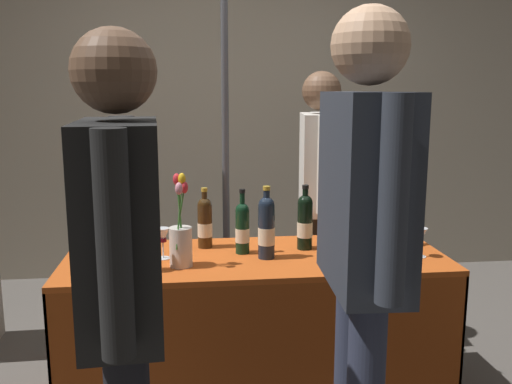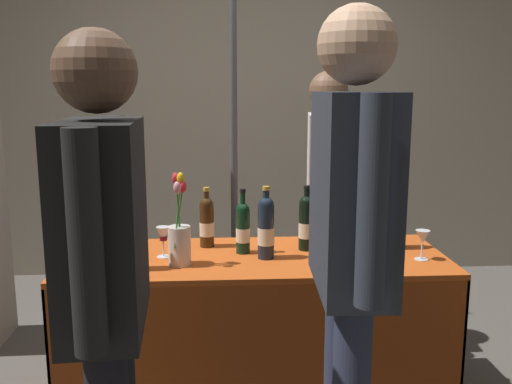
{
  "view_description": "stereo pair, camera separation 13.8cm",
  "coord_description": "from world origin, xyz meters",
  "px_view_note": "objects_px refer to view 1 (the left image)",
  "views": [
    {
      "loc": [
        -0.29,
        -2.44,
        1.48
      ],
      "look_at": [
        0.0,
        0.0,
        1.03
      ],
      "focal_mm": 38.74,
      "sensor_mm": 36.0,
      "label": 1
    },
    {
      "loc": [
        -0.15,
        -2.45,
        1.48
      ],
      "look_at": [
        0.0,
        0.0,
        1.03
      ],
      "focal_mm": 38.74,
      "sensor_mm": 36.0,
      "label": 2
    }
  ],
  "objects_px": {
    "booth_signpost": "(225,111)",
    "tasting_table": "(256,302)",
    "wine_glass_near_vendor": "(163,237)",
    "taster_foreground_right": "(123,269)",
    "flower_vase": "(181,239)",
    "display_bottle_0": "(391,218)",
    "wine_glass_mid": "(420,236)",
    "featured_wine_bottle": "(305,221)",
    "vendor_presenter": "(320,186)"
  },
  "relations": [
    {
      "from": "vendor_presenter",
      "to": "flower_vase",
      "type": "bearing_deg",
      "value": -40.38
    },
    {
      "from": "tasting_table",
      "to": "featured_wine_bottle",
      "type": "distance_m",
      "value": 0.45
    },
    {
      "from": "tasting_table",
      "to": "booth_signpost",
      "type": "xyz_separation_m",
      "value": [
        -0.08,
        0.92,
        0.86
      ]
    },
    {
      "from": "booth_signpost",
      "to": "wine_glass_near_vendor",
      "type": "bearing_deg",
      "value": -110.59
    },
    {
      "from": "display_bottle_0",
      "to": "tasting_table",
      "type": "bearing_deg",
      "value": -172.72
    },
    {
      "from": "vendor_presenter",
      "to": "taster_foreground_right",
      "type": "distance_m",
      "value": 1.79
    },
    {
      "from": "display_bottle_0",
      "to": "booth_signpost",
      "type": "distance_m",
      "value": 1.23
    },
    {
      "from": "featured_wine_bottle",
      "to": "booth_signpost",
      "type": "xyz_separation_m",
      "value": [
        -0.33,
        0.84,
        0.49
      ]
    },
    {
      "from": "wine_glass_mid",
      "to": "display_bottle_0",
      "type": "bearing_deg",
      "value": 109.36
    },
    {
      "from": "taster_foreground_right",
      "to": "wine_glass_mid",
      "type": "bearing_deg",
      "value": -59.69
    },
    {
      "from": "display_bottle_0",
      "to": "featured_wine_bottle",
      "type": "bearing_deg",
      "value": -179.78
    },
    {
      "from": "vendor_presenter",
      "to": "booth_signpost",
      "type": "distance_m",
      "value": 0.74
    },
    {
      "from": "display_bottle_0",
      "to": "taster_foreground_right",
      "type": "bearing_deg",
      "value": -138.53
    },
    {
      "from": "tasting_table",
      "to": "wine_glass_mid",
      "type": "distance_m",
      "value": 0.82
    },
    {
      "from": "flower_vase",
      "to": "vendor_presenter",
      "type": "relative_size",
      "value": 0.26
    },
    {
      "from": "wine_glass_near_vendor",
      "to": "vendor_presenter",
      "type": "height_order",
      "value": "vendor_presenter"
    },
    {
      "from": "flower_vase",
      "to": "tasting_table",
      "type": "bearing_deg",
      "value": 18.77
    },
    {
      "from": "featured_wine_bottle",
      "to": "display_bottle_0",
      "type": "relative_size",
      "value": 0.98
    },
    {
      "from": "display_bottle_0",
      "to": "wine_glass_mid",
      "type": "xyz_separation_m",
      "value": [
        0.07,
        -0.19,
        -0.04
      ]
    },
    {
      "from": "tasting_table",
      "to": "taster_foreground_right",
      "type": "distance_m",
      "value": 1.17
    },
    {
      "from": "wine_glass_near_vendor",
      "to": "vendor_presenter",
      "type": "xyz_separation_m",
      "value": [
        0.86,
        0.59,
        0.11
      ]
    },
    {
      "from": "featured_wine_bottle",
      "to": "vendor_presenter",
      "type": "distance_m",
      "value": 0.55
    },
    {
      "from": "taster_foreground_right",
      "to": "vendor_presenter",
      "type": "bearing_deg",
      "value": -34.81
    },
    {
      "from": "booth_signpost",
      "to": "tasting_table",
      "type": "bearing_deg",
      "value": -85.03
    },
    {
      "from": "flower_vase",
      "to": "taster_foreground_right",
      "type": "distance_m",
      "value": 0.85
    },
    {
      "from": "tasting_table",
      "to": "display_bottle_0",
      "type": "height_order",
      "value": "display_bottle_0"
    },
    {
      "from": "featured_wine_bottle",
      "to": "taster_foreground_right",
      "type": "xyz_separation_m",
      "value": [
        -0.73,
        -1.02,
        0.13
      ]
    },
    {
      "from": "wine_glass_near_vendor",
      "to": "booth_signpost",
      "type": "xyz_separation_m",
      "value": [
        0.34,
        0.92,
        0.53
      ]
    },
    {
      "from": "tasting_table",
      "to": "taster_foreground_right",
      "type": "xyz_separation_m",
      "value": [
        -0.48,
        -0.94,
        0.49
      ]
    },
    {
      "from": "featured_wine_bottle",
      "to": "tasting_table",
      "type": "bearing_deg",
      "value": -160.99
    },
    {
      "from": "tasting_table",
      "to": "wine_glass_near_vendor",
      "type": "relative_size",
      "value": 12.31
    },
    {
      "from": "wine_glass_mid",
      "to": "taster_foreground_right",
      "type": "xyz_separation_m",
      "value": [
        -1.23,
        -0.83,
        0.17
      ]
    },
    {
      "from": "tasting_table",
      "to": "taster_foreground_right",
      "type": "bearing_deg",
      "value": -117.24
    },
    {
      "from": "featured_wine_bottle",
      "to": "vendor_presenter",
      "type": "bearing_deg",
      "value": 69.65
    },
    {
      "from": "wine_glass_near_vendor",
      "to": "taster_foreground_right",
      "type": "distance_m",
      "value": 0.96
    },
    {
      "from": "featured_wine_bottle",
      "to": "display_bottle_0",
      "type": "height_order",
      "value": "display_bottle_0"
    },
    {
      "from": "vendor_presenter",
      "to": "taster_foreground_right",
      "type": "xyz_separation_m",
      "value": [
        -0.92,
        -1.53,
        0.05
      ]
    },
    {
      "from": "flower_vase",
      "to": "booth_signpost",
      "type": "bearing_deg",
      "value": 75.89
    },
    {
      "from": "featured_wine_bottle",
      "to": "flower_vase",
      "type": "distance_m",
      "value": 0.62
    },
    {
      "from": "tasting_table",
      "to": "booth_signpost",
      "type": "bearing_deg",
      "value": 94.97
    },
    {
      "from": "display_bottle_0",
      "to": "flower_vase",
      "type": "relative_size",
      "value": 0.78
    },
    {
      "from": "wine_glass_mid",
      "to": "taster_foreground_right",
      "type": "relative_size",
      "value": 0.08
    },
    {
      "from": "wine_glass_near_vendor",
      "to": "booth_signpost",
      "type": "bearing_deg",
      "value": 69.41
    },
    {
      "from": "wine_glass_near_vendor",
      "to": "wine_glass_mid",
      "type": "bearing_deg",
      "value": -5.41
    },
    {
      "from": "taster_foreground_right",
      "to": "wine_glass_near_vendor",
      "type": "bearing_deg",
      "value": -7.44
    },
    {
      "from": "featured_wine_bottle",
      "to": "flower_vase",
      "type": "height_order",
      "value": "flower_vase"
    },
    {
      "from": "vendor_presenter",
      "to": "wine_glass_near_vendor",
      "type": "bearing_deg",
      "value": -48.43
    },
    {
      "from": "booth_signpost",
      "to": "display_bottle_0",
      "type": "bearing_deg",
      "value": -47.83
    },
    {
      "from": "featured_wine_bottle",
      "to": "wine_glass_mid",
      "type": "bearing_deg",
      "value": -20.89
    },
    {
      "from": "wine_glass_near_vendor",
      "to": "taster_foreground_right",
      "type": "relative_size",
      "value": 0.09
    }
  ]
}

